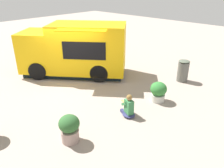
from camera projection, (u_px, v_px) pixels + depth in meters
name	position (u px, v px, depth m)	size (l,w,h in m)	color
ground_plane	(72.00, 82.00, 10.60)	(40.00, 40.00, 0.00)	#A09083
food_truck	(75.00, 51.00, 11.07)	(4.70, 5.26, 2.56)	yellow
person_customer	(128.00, 108.00, 7.86)	(0.60, 0.81, 0.85)	navy
planter_flowering_far	(69.00, 128.00, 6.52)	(0.62, 0.62, 0.89)	#A28980
planter_flowering_side	(158.00, 91.00, 8.79)	(0.65, 0.65, 0.81)	beige
trash_bin	(183.00, 71.00, 10.55)	(0.52, 0.52, 1.04)	#5B5B56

